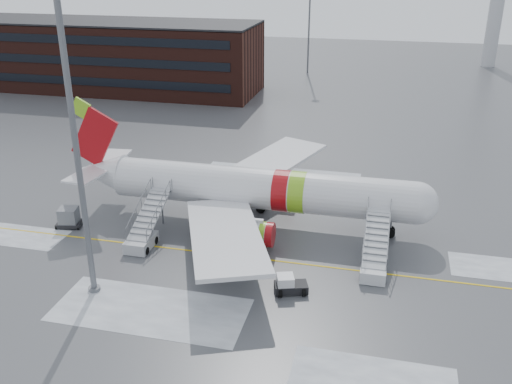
% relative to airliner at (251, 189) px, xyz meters
% --- Properties ---
extents(ground, '(260.00, 260.00, 0.00)m').
position_rel_airliner_xyz_m(ground, '(2.39, -5.78, -3.42)').
color(ground, '#494C4F').
rests_on(ground, ground).
extents(airliner, '(35.03, 32.97, 11.18)m').
position_rel_airliner_xyz_m(airliner, '(0.00, 0.00, 0.00)').
color(airliner, silver).
rests_on(airliner, ground).
extents(airstair_fwd, '(2.05, 7.70, 3.48)m').
position_rel_airliner_xyz_m(airstair_fwd, '(11.80, -6.54, -2.35)').
color(airstair_fwd, '#BABDC2').
rests_on(airstair_fwd, ground).
extents(airstair_aft, '(2.05, 7.70, 3.48)m').
position_rel_airliner_xyz_m(airstair_aft, '(-8.05, -6.54, -2.35)').
color(airstair_aft, '#A5A7AC').
rests_on(airstair_aft, ground).
extents(pushback_tug, '(2.78, 2.40, 1.42)m').
position_rel_airliner_xyz_m(pushback_tug, '(5.70, -11.15, -2.79)').
color(pushback_tug, black).
rests_on(pushback_tug, ground).
extents(uld_container, '(2.55, 2.07, 1.85)m').
position_rel_airliner_xyz_m(uld_container, '(-16.34, -4.90, -2.55)').
color(uld_container, black).
rests_on(uld_container, ground).
extents(light_mast_near, '(1.20, 1.20, 27.37)m').
position_rel_airliner_xyz_m(light_mast_near, '(-8.77, -14.38, 10.68)').
color(light_mast_near, '#595B60').
rests_on(light_mast_near, ground).
extents(terminal_building, '(62.00, 16.11, 12.30)m').
position_rel_airliner_xyz_m(terminal_building, '(-42.61, 49.20, 2.78)').
color(terminal_building, '#3F1E16').
rests_on(terminal_building, ground).
extents(light_mast_far_n, '(1.20, 1.20, 24.25)m').
position_rel_airliner_xyz_m(light_mast_far_n, '(-5.61, 72.22, 10.42)').
color(light_mast_far_n, '#595B60').
rests_on(light_mast_far_n, ground).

